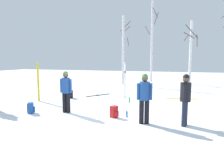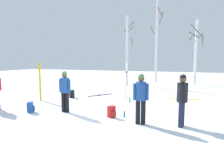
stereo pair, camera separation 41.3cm
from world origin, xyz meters
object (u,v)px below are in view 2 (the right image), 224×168
(backpack_1, at_px, (31,107))
(ski_pair_lying_1, at_px, (184,99))
(backpack_2, at_px, (112,112))
(birch_tree_0, at_px, (127,50))
(water_bottle_1, at_px, (130,100))
(ski_pair_planted_0, at_px, (126,80))
(ski_pair_lying_0, at_px, (100,95))
(ski_poles_0, at_px, (126,84))
(ski_pair_planted_1, at_px, (40,82))
(person_2, at_px, (65,89))
(person_3, at_px, (141,96))
(water_bottle_0, at_px, (124,114))
(birch_tree_1, at_px, (157,41))
(birch_tree_2, at_px, (196,51))
(person_0, at_px, (182,97))
(backpack_0, at_px, (72,94))

(backpack_1, bearing_deg, ski_pair_lying_1, 41.10)
(backpack_2, distance_m, birch_tree_0, 10.68)
(backpack_2, relative_size, water_bottle_1, 1.55)
(water_bottle_1, xyz_separation_m, birch_tree_0, (-2.24, 7.27, 2.89))
(ski_pair_planted_0, distance_m, ski_pair_lying_0, 1.86)
(ski_pair_lying_0, xyz_separation_m, ski_poles_0, (1.79, -0.45, 0.81))
(ski_pair_planted_1, bearing_deg, ski_pair_planted_0, 37.07)
(person_2, xyz_separation_m, backpack_1, (-1.32, -0.55, -0.77))
(ski_pair_planted_0, height_order, water_bottle_1, ski_pair_planted_0)
(person_3, height_order, water_bottle_1, person_3)
(backpack_2, height_order, birch_tree_0, birch_tree_0)
(person_3, bearing_deg, water_bottle_0, 141.47)
(water_bottle_0, xyz_separation_m, birch_tree_1, (-0.70, 12.94, 3.86))
(person_3, bearing_deg, birch_tree_2, 80.81)
(backpack_1, height_order, birch_tree_0, birch_tree_0)
(person_0, xyz_separation_m, water_bottle_1, (-2.55, 2.99, -0.85))
(ski_pair_planted_0, relative_size, backpack_0, 4.51)
(ski_pair_lying_1, xyz_separation_m, birch_tree_2, (0.76, 7.63, 2.91))
(ski_poles_0, distance_m, birch_tree_2, 9.54)
(backpack_2, relative_size, birch_tree_1, 0.06)
(ski_pair_planted_1, distance_m, ski_poles_0, 4.65)
(person_2, xyz_separation_m, ski_pair_planted_0, (1.29, 4.56, 0.01))
(ski_poles_0, distance_m, water_bottle_1, 1.35)
(backpack_2, height_order, water_bottle_1, backpack_2)
(backpack_0, bearing_deg, backpack_1, -88.01)
(ski_pair_lying_1, distance_m, backpack_1, 7.84)
(ski_pair_planted_0, height_order, ski_pair_planted_1, ski_pair_planted_1)
(ski_poles_0, distance_m, backpack_1, 5.19)
(water_bottle_0, height_order, birch_tree_1, birch_tree_1)
(ski_pair_lying_1, bearing_deg, ski_pair_planted_1, -157.48)
(ski_pair_planted_1, bearing_deg, person_2, -32.03)
(person_2, relative_size, ski_pair_lying_0, 1.15)
(backpack_2, bearing_deg, backpack_0, 139.93)
(ski_pair_planted_0, relative_size, ski_poles_0, 1.29)
(person_3, distance_m, water_bottle_0, 1.29)
(person_3, relative_size, ski_pair_planted_0, 0.86)
(person_3, bearing_deg, ski_pair_lying_1, 75.64)
(person_3, bearing_deg, ski_pair_lying_0, 127.00)
(birch_tree_0, bearing_deg, backpack_2, -77.16)
(person_0, relative_size, water_bottle_1, 6.05)
(backpack_2, bearing_deg, ski_pair_planted_1, 159.91)
(ski_poles_0, bearing_deg, ski_pair_planted_0, 107.01)
(ski_pair_lying_0, relative_size, birch_tree_0, 0.25)
(person_0, relative_size, person_2, 1.00)
(ski_pair_planted_1, xyz_separation_m, birch_tree_1, (4.43, 11.42, 2.97))
(backpack_1, relative_size, birch_tree_0, 0.08)
(ski_pair_lying_0, bearing_deg, backpack_1, -102.74)
(ski_pair_lying_0, bearing_deg, backpack_0, -132.14)
(ski_pair_planted_0, distance_m, birch_tree_0, 5.96)
(person_0, height_order, backpack_0, person_0)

